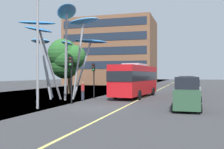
{
  "coord_description": "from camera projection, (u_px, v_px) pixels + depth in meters",
  "views": [
    {
      "loc": [
        6.84,
        -18.42,
        2.5
      ],
      "look_at": [
        -0.99,
        8.08,
        2.5
      ],
      "focal_mm": 42.17,
      "sensor_mm": 36.0,
      "label": 1
    }
  ],
  "objects": [
    {
      "name": "ground",
      "position": [
        85.0,
        108.0,
        19.8
      ],
      "size": [
        120.0,
        240.0,
        0.1
      ],
      "color": "#38383A"
    },
    {
      "name": "red_bus",
      "position": [
        135.0,
        79.0,
        29.02
      ],
      "size": [
        3.52,
        10.39,
        3.68
      ],
      "color": "red",
      "rests_on": "ground"
    },
    {
      "name": "leaf_sculpture",
      "position": [
        63.0,
        35.0,
        26.44
      ],
      "size": [
        9.26,
        10.44,
        8.54
      ],
      "color": "#9EA0A5",
      "rests_on": "ground"
    },
    {
      "name": "traffic_light_kerb_near",
      "position": [
        71.0,
        70.0,
        22.16
      ],
      "size": [
        0.28,
        0.42,
        3.99
      ],
      "color": "black",
      "rests_on": "ground"
    },
    {
      "name": "traffic_light_kerb_far",
      "position": [
        94.0,
        73.0,
        27.34
      ],
      "size": [
        0.28,
        0.42,
        3.65
      ],
      "color": "black",
      "rests_on": "ground"
    },
    {
      "name": "car_parked_near",
      "position": [
        187.0,
        95.0,
        18.46
      ],
      "size": [
        1.92,
        4.29,
        2.33
      ],
      "color": "#2D5138",
      "rests_on": "ground"
    },
    {
      "name": "car_parked_mid",
      "position": [
        190.0,
        91.0,
        24.6
      ],
      "size": [
        1.97,
        3.95,
        2.06
      ],
      "color": "gray",
      "rests_on": "ground"
    },
    {
      "name": "car_parked_far",
      "position": [
        186.0,
        86.0,
        31.16
      ],
      "size": [
        2.03,
        3.99,
        2.33
      ],
      "color": "gold",
      "rests_on": "ground"
    },
    {
      "name": "car_side_street",
      "position": [
        190.0,
        85.0,
        37.13
      ],
      "size": [
        2.01,
        4.2,
        2.23
      ],
      "color": "maroon",
      "rests_on": "ground"
    },
    {
      "name": "street_lamp",
      "position": [
        41.0,
        37.0,
        19.11
      ],
      "size": [
        1.48,
        0.44,
        8.31
      ],
      "color": "gray",
      "rests_on": "ground"
    },
    {
      "name": "tree_pavement_near",
      "position": [
        66.0,
        59.0,
        34.41
      ],
      "size": [
        5.02,
        4.17,
        7.18
      ],
      "color": "brown",
      "rests_on": "ground"
    },
    {
      "name": "pedestrian",
      "position": [
        83.0,
        91.0,
        25.82
      ],
      "size": [
        0.34,
        0.34,
        1.77
      ],
      "color": "#2D3342",
      "rests_on": "ground"
    },
    {
      "name": "backdrop_building",
      "position": [
        112.0,
        53.0,
        67.0
      ],
      "size": [
        21.46,
        13.61,
        16.21
      ],
      "color": "brown",
      "rests_on": "ground"
    }
  ]
}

